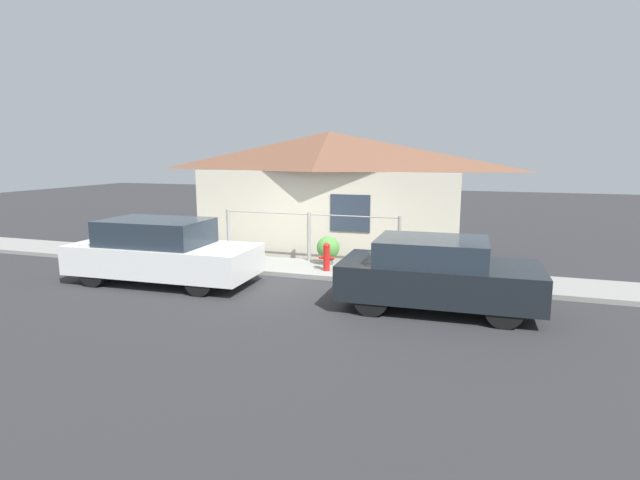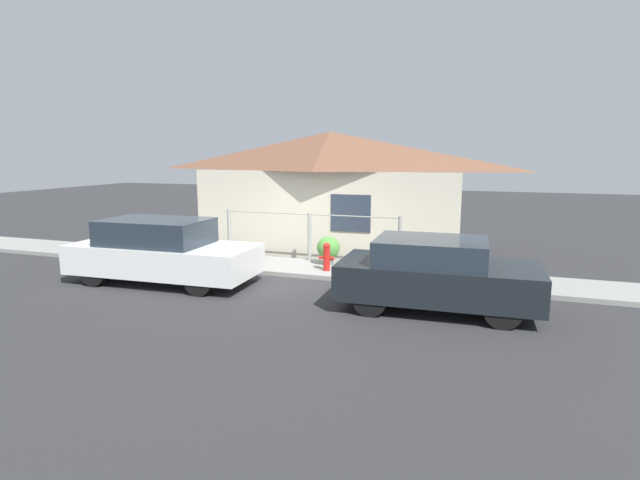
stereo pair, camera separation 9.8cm
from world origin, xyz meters
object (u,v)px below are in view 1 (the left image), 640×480
at_px(potted_plant_near_hydrant, 328,248).
at_px(fire_hydrant, 327,256).
at_px(car_right, 437,274).
at_px(car_left, 162,252).

bearing_deg(potted_plant_near_hydrant, fire_hydrant, -75.48).
height_order(car_right, potted_plant_near_hydrant, car_right).
relative_size(car_right, fire_hydrant, 5.40).
relative_size(car_left, potted_plant_near_hydrant, 5.93).
xyz_separation_m(car_left, car_right, (6.16, 0.00, -0.03)).
xyz_separation_m(car_left, fire_hydrant, (3.35, 1.88, -0.25)).
height_order(car_left, fire_hydrant, car_left).
bearing_deg(car_left, potted_plant_near_hydrant, 36.63).
height_order(fire_hydrant, potted_plant_near_hydrant, potted_plant_near_hydrant).
distance_m(car_right, fire_hydrant, 3.38).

